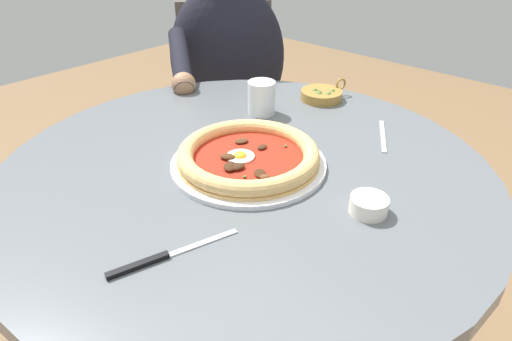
% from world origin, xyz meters
% --- Properties ---
extents(dining_table, '(1.01, 1.01, 0.71)m').
position_xyz_m(dining_table, '(0.00, 0.00, 0.58)').
color(dining_table, '#565B60').
rests_on(dining_table, ground).
extents(pizza_on_plate, '(0.32, 0.32, 0.04)m').
position_xyz_m(pizza_on_plate, '(0.00, -0.01, 0.73)').
color(pizza_on_plate, white).
rests_on(pizza_on_plate, dining_table).
extents(water_glass, '(0.07, 0.07, 0.08)m').
position_xyz_m(water_glass, '(0.21, 0.14, 0.75)').
color(water_glass, silver).
rests_on(water_glass, dining_table).
extents(steak_knife, '(0.20, 0.07, 0.01)m').
position_xyz_m(steak_knife, '(-0.30, -0.10, 0.72)').
color(steak_knife, silver).
rests_on(steak_knife, dining_table).
extents(ramekin_capers, '(0.07, 0.07, 0.03)m').
position_xyz_m(ramekin_capers, '(0.02, -0.27, 0.73)').
color(ramekin_capers, white).
rests_on(ramekin_capers, dining_table).
extents(olive_pan, '(0.13, 0.11, 0.05)m').
position_xyz_m(olive_pan, '(0.40, 0.08, 0.73)').
color(olive_pan, olive).
rests_on(olive_pan, dining_table).
extents(fork_utensil, '(0.15, 0.09, 0.00)m').
position_xyz_m(fork_utensil, '(0.30, -0.15, 0.71)').
color(fork_utensil, '#BCBCC1').
rests_on(fork_utensil, dining_table).
extents(diner_person, '(0.57, 0.44, 1.15)m').
position_xyz_m(diner_person, '(0.49, 0.55, 0.52)').
color(diner_person, '#282833').
rests_on(diner_person, ground).
extents(cafe_chair_diner, '(0.58, 0.58, 0.86)m').
position_xyz_m(cafe_chair_diner, '(0.59, 0.65, 0.52)').
color(cafe_chair_diner, '#504A45').
rests_on(cafe_chair_diner, ground).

